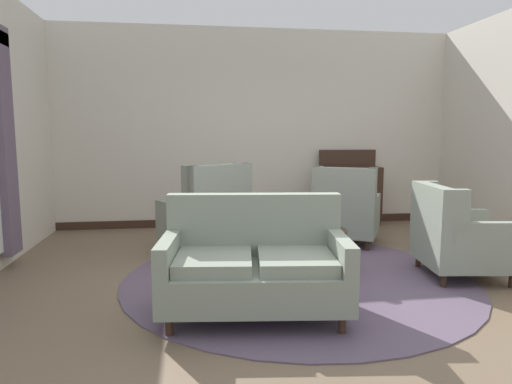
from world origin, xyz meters
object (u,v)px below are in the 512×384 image
at_px(porcelain_vase, 311,214).
at_px(settee, 255,266).
at_px(coffee_table, 306,237).
at_px(sideboard, 350,192).
at_px(armchair_foreground_right, 456,237).
at_px(armchair_near_sideboard, 208,216).
at_px(armchair_near_window, 346,212).
at_px(side_table, 351,214).

height_order(porcelain_vase, settee, settee).
distance_m(coffee_table, sideboard, 2.66).
bearing_deg(sideboard, armchair_foreground_right, -86.77).
xyz_separation_m(porcelain_vase, armchair_near_sideboard, (-1.03, 1.01, -0.18)).
bearing_deg(armchair_near_window, porcelain_vase, 83.55).
height_order(armchair_foreground_right, side_table, armchair_foreground_right).
relative_size(porcelain_vase, sideboard, 0.32).
distance_m(armchair_foreground_right, armchair_near_sideboard, 2.82).
relative_size(armchair_foreground_right, sideboard, 0.79).
height_order(armchair_near_window, sideboard, sideboard).
bearing_deg(armchair_near_window, armchair_near_sideboard, 31.33).
distance_m(coffee_table, porcelain_vase, 0.26).
xyz_separation_m(settee, sideboard, (2.01, 3.38, 0.13)).
bearing_deg(armchair_foreground_right, coffee_table, 82.31).
relative_size(coffee_table, porcelain_vase, 2.20).
relative_size(settee, side_table, 2.37).
distance_m(coffee_table, armchair_near_window, 1.34).
bearing_deg(coffee_table, sideboard, 60.36).
relative_size(settee, sideboard, 1.29).
bearing_deg(porcelain_vase, settee, -125.45).
bearing_deg(settee, armchair_near_window, 61.36).
xyz_separation_m(side_table, sideboard, (0.40, 1.14, 0.14)).
relative_size(porcelain_vase, armchair_near_window, 0.36).
height_order(armchair_near_window, armchair_foreground_right, armchair_near_window).
height_order(settee, side_table, settee).
height_order(armchair_near_window, armchair_near_sideboard, armchair_near_sideboard).
xyz_separation_m(armchair_near_window, sideboard, (0.50, 1.25, 0.09)).
bearing_deg(sideboard, side_table, -109.33).
xyz_separation_m(settee, armchair_foreground_right, (2.16, 0.68, 0.01)).
relative_size(porcelain_vase, side_table, 0.59).
bearing_deg(armchair_near_sideboard, coffee_table, 102.11).
distance_m(porcelain_vase, settee, 1.29).
bearing_deg(armchair_foreground_right, porcelain_vase, 83.36).
bearing_deg(coffee_table, armchair_near_sideboard, 135.56).
distance_m(coffee_table, armchair_foreground_right, 1.52).
bearing_deg(settee, coffee_table, 63.53).
bearing_deg(side_table, coffee_table, -128.09).
height_order(porcelain_vase, armchair_near_sideboard, armchair_near_sideboard).
xyz_separation_m(armchair_near_sideboard, sideboard, (2.31, 1.33, 0.08)).
distance_m(settee, sideboard, 3.94).
bearing_deg(sideboard, armchair_near_window, -112.04).
distance_m(settee, side_table, 2.76).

